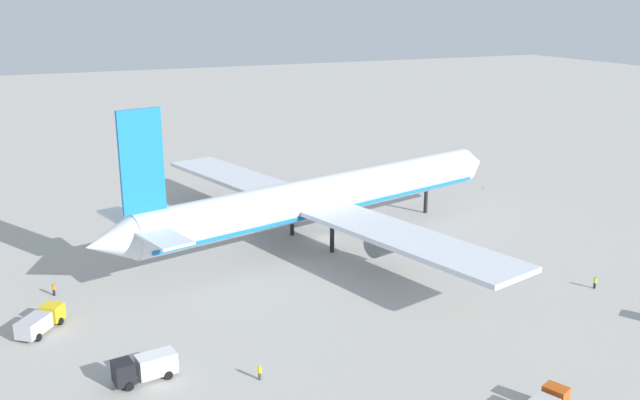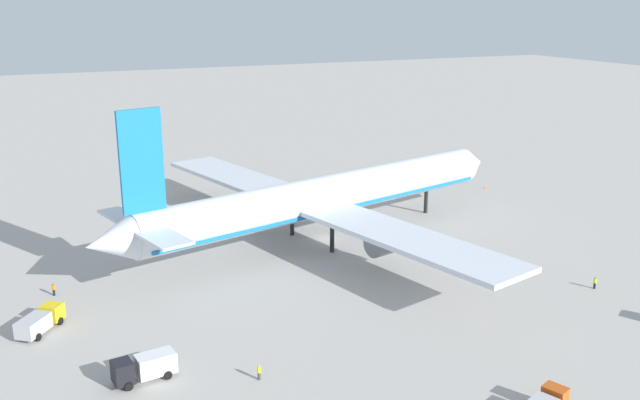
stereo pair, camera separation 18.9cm
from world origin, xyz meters
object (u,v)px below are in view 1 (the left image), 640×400
ground_worker_1 (595,283)px  traffic_cone_0 (484,188)px  service_truck_1 (145,367)px  ground_worker_5 (260,372)px  traffic_cone_1 (359,176)px  service_truck_3 (40,321)px  ground_worker_2 (54,289)px  airliner (321,198)px

ground_worker_1 → traffic_cone_0: 51.63m
service_truck_1 → traffic_cone_0: service_truck_1 is taller
ground_worker_5 → traffic_cone_0: size_ratio=3.05×
traffic_cone_1 → traffic_cone_0: bearing=-45.4°
service_truck_3 → ground_worker_5: size_ratio=3.98×
traffic_cone_1 → service_truck_1: bearing=-131.6°
ground_worker_1 → ground_worker_2: bearing=157.6°
service_truck_1 → ground_worker_5: service_truck_1 is taller
service_truck_3 → traffic_cone_1: bearing=36.5°
service_truck_1 → traffic_cone_0: size_ratio=12.06×
airliner → ground_worker_1: bearing=-51.9°
service_truck_1 → airliner: bearing=43.0°
ground_worker_1 → ground_worker_2: 72.48m
service_truck_1 → ground_worker_1: service_truck_1 is taller
ground_worker_2 → ground_worker_5: 35.92m
traffic_cone_1 → ground_worker_5: bearing=-124.1°
traffic_cone_0 → traffic_cone_1: 27.21m
airliner → ground_worker_1: size_ratio=47.11×
ground_worker_2 → ground_worker_5: ground_worker_2 is taller
service_truck_3 → ground_worker_5: 28.76m
service_truck_1 → ground_worker_2: service_truck_1 is taller
airliner → ground_worker_2: airliner is taller
service_truck_1 → service_truck_3: bearing=120.0°
ground_worker_1 → service_truck_3: bearing=166.1°
airliner → ground_worker_2: bearing=-172.5°
traffic_cone_0 → airliner: bearing=-160.8°
ground_worker_5 → traffic_cone_0: bearing=37.6°
service_truck_3 → ground_worker_1: size_ratio=4.03×
ground_worker_1 → traffic_cone_0: (18.20, 48.32, -0.56)m
traffic_cone_1 → service_truck_3: bearing=-143.5°
airliner → traffic_cone_0: 47.15m
traffic_cone_1 → ground_worker_2: bearing=-148.8°
ground_worker_1 → traffic_cone_1: 67.70m
ground_worker_1 → traffic_cone_1: size_ratio=3.01×
ground_worker_1 → service_truck_1: bearing=178.9°
airliner → service_truck_3: size_ratio=11.69×
service_truck_3 → traffic_cone_0: service_truck_3 is taller
service_truck_3 → service_truck_1: bearing=-60.0°
ground_worker_5 → traffic_cone_1: 86.21m
ground_worker_5 → traffic_cone_1: size_ratio=3.05×
service_truck_3 → ground_worker_2: service_truck_3 is taller
traffic_cone_0 → service_truck_1: bearing=-148.9°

